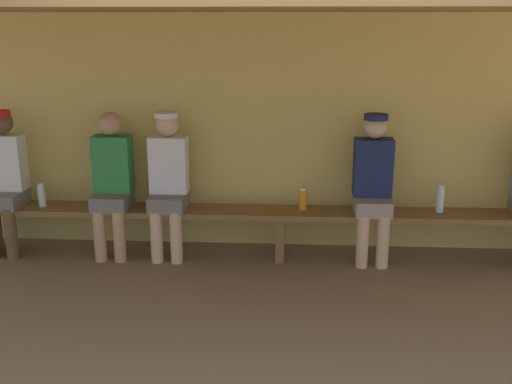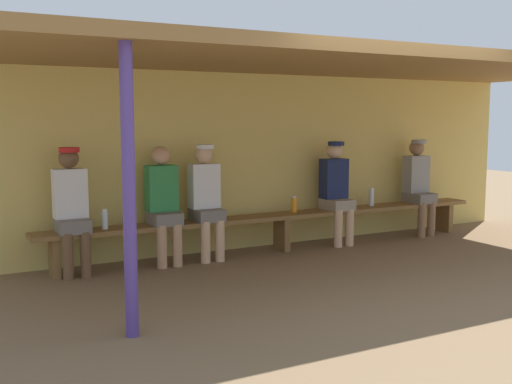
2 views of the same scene
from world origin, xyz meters
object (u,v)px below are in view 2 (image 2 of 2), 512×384
support_post (129,193)px  water_bottle_blue (105,220)px  player_near_post (336,188)px  player_in_white (206,196)px  water_bottle_orange (294,205)px  player_in_red (163,200)px  water_bottle_clear (371,197)px  bench (282,220)px  player_leftmost (418,182)px  player_rightmost (71,205)px

support_post → water_bottle_blue: (0.34, 2.09, -0.54)m
player_near_post → player_in_white: bearing=180.0°
water_bottle_orange → player_in_red: bearing=-178.9°
player_in_white → water_bottle_clear: 2.47m
bench → player_in_red: bearing=179.9°
player_leftmost → water_bottle_orange: player_leftmost is taller
bench → water_bottle_blue: 2.22m
player_in_red → player_in_white: size_ratio=0.99×
support_post → player_near_post: size_ratio=1.64×
bench → water_bottle_clear: (1.44, 0.04, 0.19)m
player_rightmost → player_in_white: size_ratio=1.00×
player_near_post → water_bottle_blue: size_ratio=6.21×
water_bottle_clear → water_bottle_orange: size_ratio=1.23×
player_in_red → water_bottle_orange: 1.76m
bench → water_bottle_clear: 1.45m
player_near_post → player_rightmost: size_ratio=1.00×
water_bottle_clear → player_leftmost: bearing=-2.5°
player_in_red → water_bottle_orange: bearing=1.1°
player_in_white → player_near_post: bearing=0.0°
player_near_post → player_in_red: (-2.37, -0.00, -0.02)m
player_in_red → water_bottle_clear: 2.99m
player_in_red → player_in_white: (0.52, 0.00, 0.02)m
player_rightmost → water_bottle_clear: player_rightmost is taller
bench → player_in_white: size_ratio=4.46×
player_in_white → water_bottle_orange: player_in_white is taller
player_rightmost → player_leftmost: same height
bench → player_near_post: size_ratio=4.46×
player_in_red → player_in_white: 0.52m
support_post → player_near_post: (3.38, 2.10, -0.35)m
player_near_post → support_post: bearing=-148.1°
support_post → bench: bearing=39.4°
player_in_red → player_near_post: bearing=0.0°
player_in_white → bench: bearing=-0.2°
player_rightmost → water_bottle_clear: bearing=0.5°
player_in_white → player_leftmost: size_ratio=1.00×
water_bottle_clear → water_bottle_orange: (-1.23, -0.00, -0.02)m
player_near_post → water_bottle_orange: (-0.62, 0.03, -0.19)m
player_rightmost → water_bottle_clear: (3.99, 0.04, -0.17)m
player_rightmost → water_bottle_orange: 2.76m
water_bottle_orange → water_bottle_blue: 2.42m
player_rightmost → water_bottle_orange: player_rightmost is taller
player_in_white → water_bottle_blue: player_in_white is taller
player_in_white → water_bottle_blue: size_ratio=6.21×
player_in_red → water_bottle_orange: player_in_red is taller
bench → player_near_post: 0.90m
water_bottle_blue → bench: bearing=0.2°
bench → player_in_white: bearing=179.8°
player_near_post → player_in_red: player_near_post is taller
player_leftmost → support_post: bearing=-156.3°
support_post → player_rightmost: (-0.00, 2.10, -0.35)m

